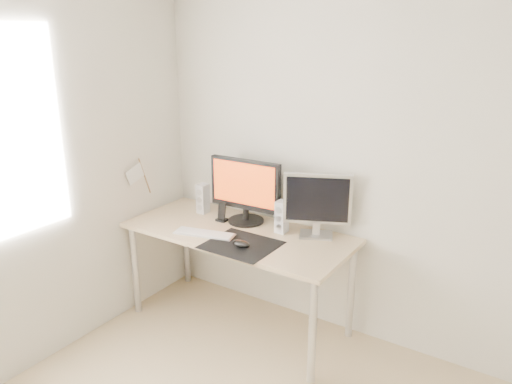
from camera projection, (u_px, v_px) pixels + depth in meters
The scene contains 11 objects.
wall_back at pixel (393, 166), 3.10m from camera, with size 3.50×3.50×0.00m, color white.
mousepad at pixel (241, 245), 3.22m from camera, with size 0.45×0.40×0.00m, color black.
mouse at pixel (241, 244), 3.18m from camera, with size 0.12×0.07×0.04m, color black.
desk at pixel (238, 241), 3.48m from camera, with size 1.60×0.70×0.73m.
main_monitor at pixel (245, 189), 3.53m from camera, with size 0.55×0.27×0.47m.
second_monitor at pixel (317, 202), 3.29m from camera, with size 0.43×0.24×0.43m.
speaker_left at pixel (203, 199), 3.76m from camera, with size 0.07×0.09×0.22m.
speaker_right at pixel (282, 217), 3.39m from camera, with size 0.07×0.09×0.22m.
keyboard at pixel (204, 233), 3.39m from camera, with size 0.44×0.22×0.02m.
phone_dock at pixel (222, 216), 3.62m from camera, with size 0.08×0.07×0.14m.
pennant at pixel (138, 174), 3.65m from camera, with size 0.01×0.23×0.29m.
Camera 1 is at (0.93, -1.23, 2.05)m, focal length 35.00 mm.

